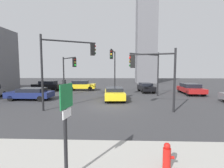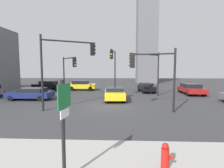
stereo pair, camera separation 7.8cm
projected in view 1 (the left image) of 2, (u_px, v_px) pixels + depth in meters
name	position (u px, v px, depth m)	size (l,w,h in m)	color
ground_plane	(109.00, 106.00, 14.37)	(97.33, 97.33, 0.00)	#38383A
direction_sign	(66.00, 120.00, 4.34)	(0.18, 0.66, 2.77)	black
traffic_light_0	(69.00, 68.00, 18.98)	(2.27, 2.53, 4.76)	black
traffic_light_1	(113.00, 63.00, 19.87)	(0.55, 4.21, 5.61)	black
traffic_light_2	(67.00, 58.00, 13.14)	(4.00, 2.09, 5.86)	black
traffic_light_3	(152.00, 68.00, 12.48)	(3.42, 1.03, 4.78)	black
traffic_light_4	(146.00, 65.00, 18.59)	(3.76, 2.75, 5.26)	black
fire_hydrant	(167.00, 156.00, 4.98)	(0.34, 0.24, 0.82)	red
car_0	(81.00, 85.00, 25.37)	(4.25, 1.97, 1.51)	yellow
car_1	(114.00, 93.00, 17.20)	(2.26, 4.44, 1.32)	yellow
car_3	(191.00, 88.00, 21.38)	(2.44, 4.91, 1.38)	maroon
car_4	(146.00, 87.00, 23.27)	(2.10, 4.13, 1.31)	black
car_5	(47.00, 86.00, 25.13)	(4.34, 2.11, 1.49)	black
car_7	(31.00, 93.00, 17.31)	(4.57, 2.11, 1.26)	navy
skyline_tower	(146.00, 30.00, 39.39)	(4.67, 4.67, 25.51)	slate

